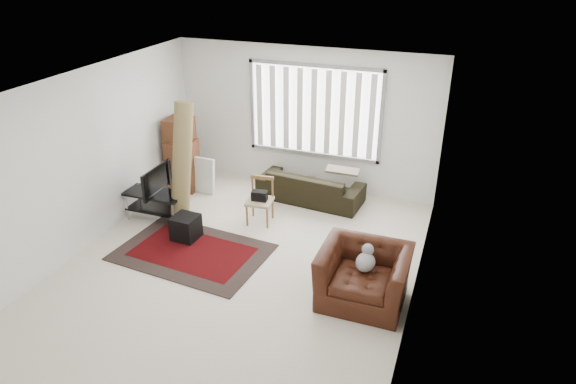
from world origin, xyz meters
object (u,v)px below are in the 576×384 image
armchair (364,272)px  side_chair (260,199)px  tv_stand (155,200)px  sofa (311,182)px  moving_boxes (182,157)px

armchair → side_chair: bearing=144.8°
tv_stand → side_chair: 1.79m
tv_stand → armchair: bearing=-14.1°
side_chair → tv_stand: bearing=-169.3°
tv_stand → sofa: (2.27, 1.61, 0.00)m
moving_boxes → side_chair: 2.05m
sofa → moving_boxes: bearing=13.3°
moving_boxes → side_chair: moving_boxes is taller
tv_stand → armchair: 3.95m
sofa → side_chair: side_chair is taller
moving_boxes → side_chair: (1.91, -0.72, -0.22)m
armchair → tv_stand: bearing=166.1°
moving_boxes → sofa: size_ratio=0.73×
moving_boxes → side_chair: size_ratio=1.79×
tv_stand → moving_boxes: 1.31m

